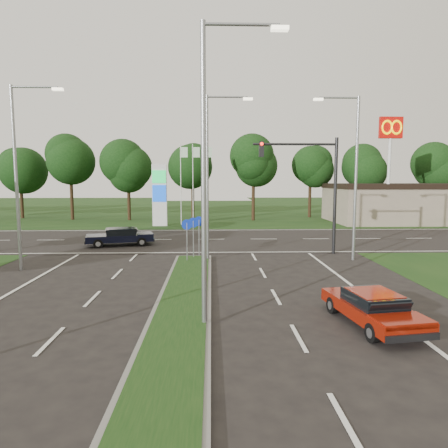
{
  "coord_description": "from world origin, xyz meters",
  "views": [
    {
      "loc": [
        1.02,
        -5.88,
        4.5
      ],
      "look_at": [
        1.68,
        14.82,
        2.2
      ],
      "focal_mm": 32.0,
      "sensor_mm": 36.0,
      "label": 1
    }
  ],
  "objects": [
    {
      "name": "verge_far",
      "position": [
        0.0,
        55.0,
        0.0
      ],
      "size": [
        160.0,
        50.0,
        0.02
      ],
      "primitive_type": "cube",
      "color": "#153311",
      "rests_on": "ground"
    },
    {
      "name": "cross_road",
      "position": [
        0.0,
        24.0,
        0.0
      ],
      "size": [
        160.0,
        12.0,
        0.02
      ],
      "primitive_type": "cube",
      "color": "black",
      "rests_on": "ground"
    },
    {
      "name": "median_kerb",
      "position": [
        0.0,
        4.0,
        0.06
      ],
      "size": [
        2.0,
        26.0,
        0.12
      ],
      "primitive_type": "cube",
      "color": "slate",
      "rests_on": "ground"
    },
    {
      "name": "commercial_building",
      "position": [
        22.0,
        36.0,
        2.0
      ],
      "size": [
        16.0,
        9.0,
        4.0
      ],
      "primitive_type": "cube",
      "color": "gray",
      "rests_on": "ground"
    },
    {
      "name": "streetlight_median_near",
      "position": [
        1.0,
        6.0,
        5.08
      ],
      "size": [
        2.53,
        0.22,
        9.0
      ],
      "color": "gray",
      "rests_on": "ground"
    },
    {
      "name": "streetlight_median_far",
      "position": [
        1.0,
        16.0,
        5.08
      ],
      "size": [
        2.53,
        0.22,
        9.0
      ],
      "color": "gray",
      "rests_on": "ground"
    },
    {
      "name": "streetlight_left_far",
      "position": [
        -8.3,
        14.0,
        5.08
      ],
      "size": [
        2.53,
        0.22,
        9.0
      ],
      "color": "gray",
      "rests_on": "ground"
    },
    {
      "name": "streetlight_right_far",
      "position": [
        8.8,
        16.0,
        5.08
      ],
      "size": [
        2.53,
        0.22,
        9.0
      ],
      "rotation": [
        0.0,
        0.0,
        3.14
      ],
      "color": "gray",
      "rests_on": "ground"
    },
    {
      "name": "traffic_signal",
      "position": [
        7.19,
        18.0,
        4.65
      ],
      "size": [
        5.1,
        0.42,
        7.0
      ],
      "color": "black",
      "rests_on": "ground"
    },
    {
      "name": "median_signs",
      "position": [
        0.0,
        16.4,
        1.71
      ],
      "size": [
        1.16,
        1.76,
        2.38
      ],
      "color": "gray",
      "rests_on": "ground"
    },
    {
      "name": "gas_pylon",
      "position": [
        -3.79,
        33.05,
        3.2
      ],
      "size": [
        5.8,
        1.26,
        8.0
      ],
      "color": "silver",
      "rests_on": "ground"
    },
    {
      "name": "mcdonalds_sign",
      "position": [
        18.0,
        31.97,
        7.99
      ],
      "size": [
        2.2,
        0.47,
        10.4
      ],
      "color": "silver",
      "rests_on": "ground"
    },
    {
      "name": "treeline_far",
      "position": [
        0.1,
        39.93,
        6.83
      ],
      "size": [
        6.0,
        6.0,
        9.9
      ],
      "color": "black",
      "rests_on": "ground"
    },
    {
      "name": "red_sedan",
      "position": [
        6.0,
        5.95,
        0.58
      ],
      "size": [
        2.16,
        4.1,
        1.07
      ],
      "rotation": [
        0.0,
        0.0,
        0.15
      ],
      "color": "maroon",
      "rests_on": "ground"
    },
    {
      "name": "navy_sedan",
      "position": [
        -5.24,
        21.38,
        0.65
      ],
      "size": [
        4.72,
        2.83,
        1.21
      ],
      "rotation": [
        0.0,
        0.0,
        1.82
      ],
      "color": "black",
      "rests_on": "ground"
    }
  ]
}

